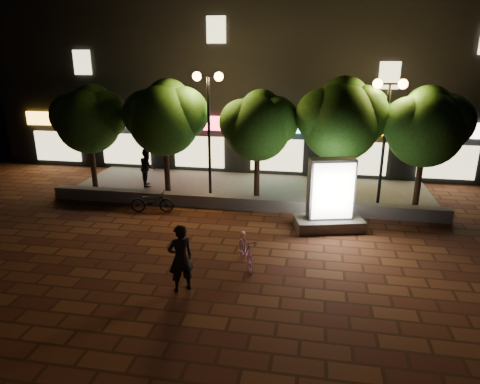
% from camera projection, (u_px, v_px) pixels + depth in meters
% --- Properties ---
extents(ground, '(80.00, 80.00, 0.00)m').
position_uv_depth(ground, '(217.00, 252.00, 13.48)').
color(ground, brown).
rests_on(ground, ground).
extents(retaining_wall, '(16.00, 0.45, 0.50)m').
position_uv_depth(retaining_wall, '(239.00, 203.00, 17.15)').
color(retaining_wall, slate).
rests_on(retaining_wall, ground).
extents(sidewalk, '(16.00, 5.00, 0.08)m').
position_uv_depth(sidewalk, '(249.00, 189.00, 19.55)').
color(sidewalk, slate).
rests_on(sidewalk, ground).
extents(building_block, '(28.00, 8.12, 11.30)m').
position_uv_depth(building_block, '(268.00, 71.00, 24.06)').
color(building_block, black).
rests_on(building_block, ground).
extents(tree_far_left, '(3.36, 2.80, 4.63)m').
position_uv_depth(tree_far_left, '(90.00, 117.00, 18.72)').
color(tree_far_left, black).
rests_on(tree_far_left, sidewalk).
extents(tree_left, '(3.60, 3.00, 4.89)m').
position_uv_depth(tree_left, '(166.00, 116.00, 18.09)').
color(tree_left, black).
rests_on(tree_left, sidewalk).
extents(tree_mid, '(3.24, 2.70, 4.50)m').
position_uv_depth(tree_mid, '(259.00, 124.00, 17.49)').
color(tree_mid, black).
rests_on(tree_mid, sidewalk).
extents(tree_right, '(3.72, 3.10, 5.07)m').
position_uv_depth(tree_right, '(342.00, 117.00, 16.83)').
color(tree_right, black).
rests_on(tree_right, sidewalk).
extents(tree_far_right, '(3.48, 2.90, 4.76)m').
position_uv_depth(tree_far_right, '(427.00, 124.00, 16.35)').
color(tree_far_right, black).
rests_on(tree_far_right, sidewalk).
extents(street_lamp_left, '(1.26, 0.36, 5.18)m').
position_uv_depth(street_lamp_left, '(208.00, 103.00, 17.33)').
color(street_lamp_left, black).
rests_on(street_lamp_left, sidewalk).
extents(street_lamp_right, '(1.26, 0.36, 4.98)m').
position_uv_depth(street_lamp_right, '(387.00, 111.00, 16.20)').
color(street_lamp_right, black).
rests_on(street_lamp_right, sidewalk).
extents(ad_kiosk, '(2.60, 1.75, 2.57)m').
position_uv_depth(ad_kiosk, '(330.00, 201.00, 14.98)').
color(ad_kiosk, slate).
rests_on(ad_kiosk, ground).
extents(scooter_pink, '(1.07, 1.67, 0.97)m').
position_uv_depth(scooter_pink, '(246.00, 251.00, 12.47)').
color(scooter_pink, '#E995CB').
rests_on(scooter_pink, ground).
extents(rider, '(0.81, 0.76, 1.86)m').
position_uv_depth(rider, '(181.00, 258.00, 11.07)').
color(rider, black).
rests_on(rider, ground).
extents(scooter_parked, '(1.77, 0.86, 0.89)m').
position_uv_depth(scooter_parked, '(152.00, 201.00, 16.70)').
color(scooter_parked, black).
rests_on(scooter_parked, ground).
extents(pedestrian, '(0.95, 1.05, 1.76)m').
position_uv_depth(pedestrian, '(148.00, 167.00, 19.63)').
color(pedestrian, black).
rests_on(pedestrian, sidewalk).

